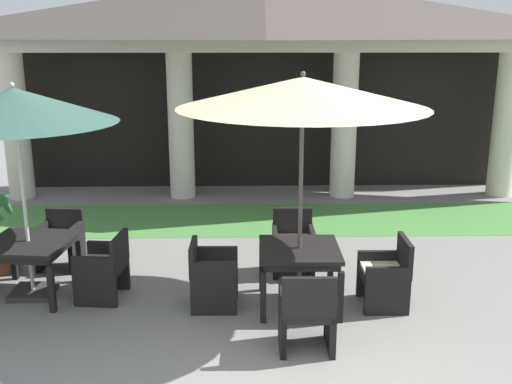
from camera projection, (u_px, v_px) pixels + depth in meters
background_pavilion at (263, 32)px, 11.46m from camera, size 10.90×2.41×4.27m
lawn_strip at (265, 219)px, 10.66m from camera, size 12.70×1.93×0.01m
patio_table_near_foreground at (299, 256)px, 7.15m from camera, size 0.96×0.96×0.75m
patio_umbrella_near_foreground at (303, 94)px, 6.65m from camera, size 2.85×2.85×2.82m
patio_chair_near_foreground_north at (293, 244)px, 8.23m from camera, size 0.57×0.54×0.87m
patio_chair_near_foreground_south at (307, 313)px, 6.19m from camera, size 0.58×0.53×0.90m
patio_chair_near_foreground_west at (212, 275)px, 7.21m from camera, size 0.56×0.57×0.82m
patio_chair_near_foreground_east at (386, 275)px, 7.22m from camera, size 0.55×0.60×0.86m
patio_table_mid_left at (29, 248)px, 7.45m from camera, size 1.08×1.08×0.72m
patio_umbrella_mid_left at (14, 107)px, 7.00m from camera, size 2.42×2.42×2.67m
patio_chair_mid_left_east at (104, 268)px, 7.44m from camera, size 0.60×0.66×0.83m
patio_chair_mid_left_north at (61, 240)px, 8.42m from camera, size 0.60×0.57×0.80m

